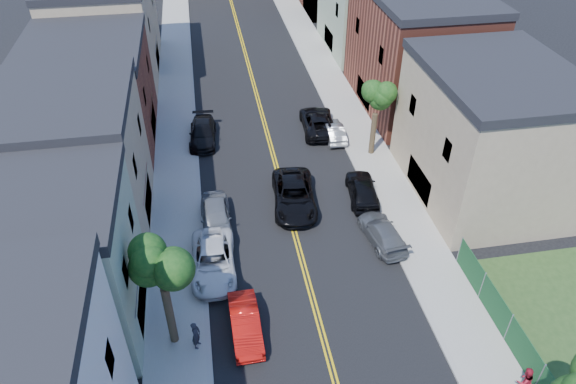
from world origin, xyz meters
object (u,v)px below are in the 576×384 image
grey_car_right (382,232)px  black_car_right (363,189)px  grey_car_left (216,217)px  red_sedan (245,324)px  black_car_left (203,133)px  dark_car_right_far (318,122)px  pedestrian_right (524,381)px  pedestrian_left (196,335)px  silver_car_right (334,131)px  black_suv_lane (294,195)px  white_pickup (213,261)px

grey_car_right → black_car_right: size_ratio=0.98×
grey_car_left → black_car_right: grey_car_left is taller
red_sedan → black_car_left: size_ratio=0.83×
black_car_left → dark_car_right_far: 9.95m
pedestrian_right → grey_car_right: bearing=-75.8°
black_car_left → pedestrian_left: bearing=-89.1°
silver_car_right → dark_car_right_far: 1.89m
grey_car_right → pedestrian_right: bearing=98.7°
silver_car_right → pedestrian_left: pedestrian_left is taller
black_suv_lane → grey_car_right: bearing=-37.4°
grey_car_left → black_car_left: grey_car_left is taller
grey_car_right → black_suv_lane: 6.85m
dark_car_right_far → black_suv_lane: (-3.95, -10.04, 0.05)m
red_sedan → dark_car_right_far: size_ratio=0.75×
red_sedan → dark_car_right_far: dark_car_right_far is taller
black_car_left → pedestrian_left: pedestrian_left is taller
black_car_left → dark_car_right_far: dark_car_right_far is taller
red_sedan → pedestrian_left: pedestrian_left is taller
red_sedan → black_suv_lane: bearing=65.2°
grey_car_left → black_car_left: size_ratio=0.96×
grey_car_right → dark_car_right_far: bearing=-92.5°
grey_car_right → black_car_right: (0.00, 4.57, 0.14)m
red_sedan → black_car_right: (9.58, 10.45, 0.11)m
grey_car_right → dark_car_right_far: size_ratio=0.82×
dark_car_right_far → pedestrian_right: pedestrian_right is taller
silver_car_right → pedestrian_right: 25.16m
grey_car_right → black_suv_lane: black_suv_lane is taller
silver_car_right → dark_car_right_far: (-1.05, 1.56, 0.14)m
grey_car_left → pedestrian_right: pedestrian_right is taller
white_pickup → pedestrian_right: (14.23, -10.95, 0.24)m
black_car_right → pedestrian_left: size_ratio=2.76×
black_car_left → black_car_right: size_ratio=1.07×
white_pickup → dark_car_right_far: size_ratio=0.97×
dark_car_right_far → black_suv_lane: 10.79m
black_car_right → pedestrian_right: size_ratio=2.77×
black_suv_lane → pedestrian_left: 13.22m
white_pickup → black_car_right: black_car_right is taller
dark_car_right_far → silver_car_right: bearing=127.2°
black_car_right → dark_car_right_far: 10.20m
white_pickup → dark_car_right_far: bearing=59.2°
black_suv_lane → black_car_left: bearing=126.8°
grey_car_right → red_sedan: bearing=24.9°
red_sedan → black_suv_lane: black_suv_lane is taller
white_pickup → black_car_left: (0.00, 15.46, -0.03)m
black_car_left → pedestrian_right: pedestrian_right is taller
black_car_left → silver_car_right: black_car_left is taller
red_sedan → pedestrian_right: (12.81, -5.92, 0.31)m
white_pickup → grey_car_right: white_pickup is taller
pedestrian_left → black_car_left: bearing=17.6°
red_sedan → white_pickup: 5.23m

